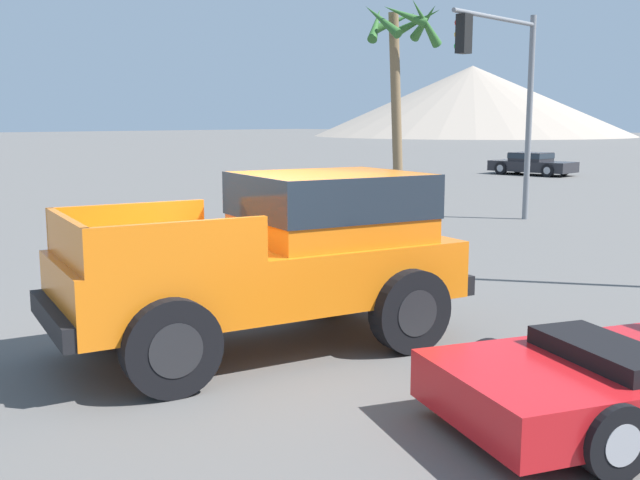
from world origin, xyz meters
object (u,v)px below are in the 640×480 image
object	(u,v)px
orange_pickup_truck	(287,249)
traffic_light_main	(502,75)
palm_tree_short	(401,49)
parked_car_dark	(532,163)

from	to	relation	value
orange_pickup_truck	traffic_light_main	xyz separation A→B (m)	(-3.63, 11.16, 2.65)
traffic_light_main	palm_tree_short	xyz separation A→B (m)	(-7.04, 5.00, 1.43)
parked_car_dark	palm_tree_short	world-z (taller)	palm_tree_short
orange_pickup_truck	palm_tree_short	world-z (taller)	palm_tree_short
traffic_light_main	orange_pickup_truck	bearing A→B (deg)	18.04
parked_car_dark	palm_tree_short	bearing A→B (deg)	4.72
traffic_light_main	palm_tree_short	bearing A→B (deg)	-125.37
orange_pickup_truck	palm_tree_short	distance (m)	19.79
orange_pickup_truck	parked_car_dark	size ratio (longest dim) A/B	1.29
orange_pickup_truck	parked_car_dark	bearing A→B (deg)	129.59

